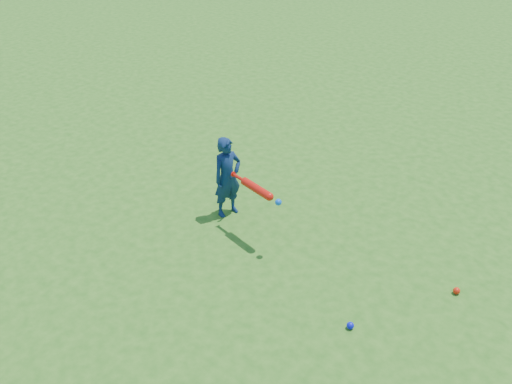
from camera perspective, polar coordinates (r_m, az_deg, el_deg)
ground at (r=6.37m, az=-4.04°, el=-3.90°), size 80.00×80.00×0.00m
child at (r=6.40m, az=-2.88°, el=1.49°), size 0.32×0.40×0.96m
ground_ball_red at (r=5.85m, az=19.42°, el=-9.30°), size 0.07×0.07×0.07m
ground_ball_blue at (r=5.26m, az=9.41°, el=-13.04°), size 0.07×0.07×0.07m
bat_swing at (r=5.90m, az=0.27°, el=0.20°), size 0.76×0.23×0.09m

